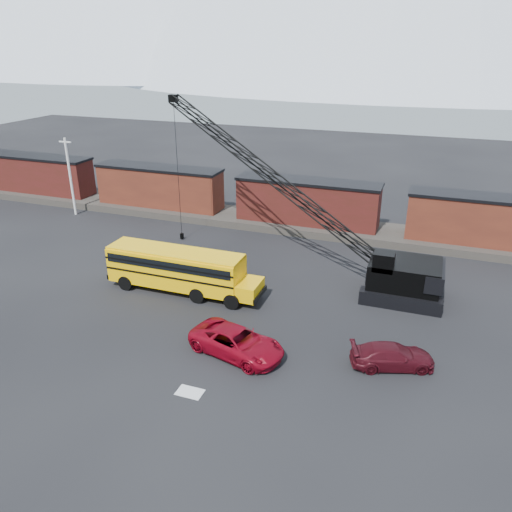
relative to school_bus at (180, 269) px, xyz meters
The scene contains 12 objects.
ground 8.24m from the school_bus, 49.10° to the right, with size 160.00×160.00×0.00m, color black.
gravel_berm 16.83m from the school_bus, 71.69° to the left, with size 120.00×5.00×0.70m, color #413B35.
boxcar_west_far 31.13m from the school_bus, 149.23° to the left, with size 13.70×3.10×4.17m.
boxcar_west_near 19.22m from the school_bus, 123.99° to the left, with size 13.70×3.10×4.17m.
boxcar_mid 16.80m from the school_bus, 71.69° to the left, with size 13.70×3.10×4.17m.
boxcar_east_near 26.58m from the school_bus, 36.81° to the left, with size 13.70×3.10×4.17m.
utility_pole 22.33m from the school_bus, 147.53° to the left, with size 1.40×0.24×8.00m.
snow_patch 11.75m from the school_bus, 60.22° to the right, with size 1.40×0.90×0.02m, color silver.
school_bus is the anchor object (origin of this frame).
red_pickup 9.12m from the school_bus, 41.51° to the right, with size 2.64×5.73×1.59m, color maroon.
maroon_suv 16.00m from the school_bus, 15.12° to the right, with size 1.89×4.65×1.35m, color #400B13.
crawler_crane 9.96m from the school_bus, 56.36° to the left, with size 23.28×7.37×13.00m.
Camera 1 is at (10.89, -22.62, 16.86)m, focal length 35.00 mm.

